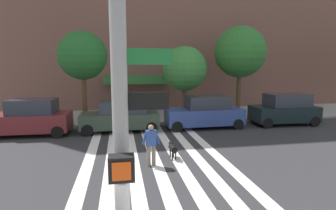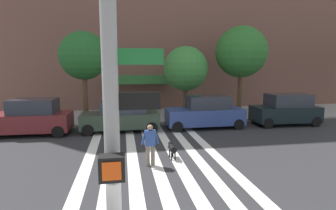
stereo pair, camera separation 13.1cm
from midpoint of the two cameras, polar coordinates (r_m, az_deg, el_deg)
The scene contains 13 objects.
ground_plane at distance 11.19m, azimuth -4.17°, elevation -11.85°, with size 160.00×160.00×0.00m, color #2B2B2D.
sidewalk_far at distance 20.58m, azimuth -6.80°, elevation -2.36°, with size 80.00×6.00×0.15m, color gray.
crosswalk_stripes at distance 11.22m, azimuth -2.50°, elevation -11.75°, with size 5.85×12.88×0.01m.
traffic_light_pole at distance 2.98m, azimuth -10.85°, elevation 1.95°, with size 0.74×0.46×5.80m.
parked_car_near_curb at distance 16.84m, azimuth -26.84°, elevation -2.43°, with size 4.27×2.10×2.04m.
parked_car_behind_first at distance 16.10m, azimuth -9.74°, elevation -2.42°, with size 4.55×1.88×1.82m.
parked_car_third_in_line at distance 16.89m, azimuth 8.20°, elevation -1.64°, with size 4.80×1.94×2.03m.
parked_car_fourth_in_line at distance 19.30m, azimuth 24.06°, elevation -0.94°, with size 4.28×2.10×2.05m.
street_tree_nearest at distance 18.20m, azimuth -17.41°, elevation 9.96°, with size 3.10×3.10×5.94m.
street_tree_middle at distance 19.76m, azimuth 3.95°, elevation 7.72°, with size 3.28×3.28×5.18m.
street_tree_further at distance 21.28m, azimuth 15.56°, elevation 10.84°, with size 3.87×3.87×6.72m.
pedestrian_dog_walker at distance 10.38m, azimuth -3.47°, elevation -8.07°, with size 0.71×0.25×1.64m.
dog_on_leash at distance 11.32m, azimuth 1.21°, elevation -9.21°, with size 0.28×0.98×0.65m.
Camera 2 is at (-0.91, -3.74, 3.84)m, focal length 28.49 mm.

